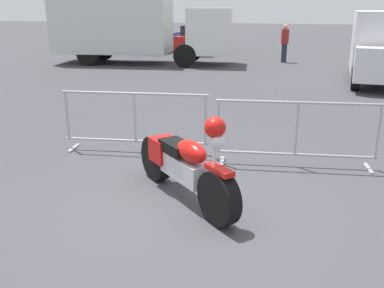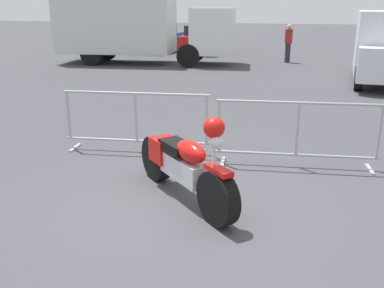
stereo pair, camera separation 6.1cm
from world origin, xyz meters
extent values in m
plane|color=#424247|center=(0.00, 0.00, 0.00)|extent=(120.00, 120.00, 0.00)
cylinder|color=black|center=(0.56, -0.31, 0.33)|extent=(0.61, 0.60, 0.67)
cylinder|color=black|center=(-0.62, 0.80, 0.33)|extent=(0.61, 0.60, 0.67)
cube|color=silver|center=(-0.03, 0.24, 0.44)|extent=(0.81, 0.78, 0.29)
ellipsoid|color=red|center=(0.11, 0.11, 0.73)|extent=(0.61, 0.60, 0.27)
cube|color=black|center=(-0.17, 0.37, 0.69)|extent=(0.59, 0.59, 0.13)
cube|color=red|center=(-0.42, 0.62, 0.54)|extent=(0.50, 0.50, 0.33)
cube|color=red|center=(0.56, -0.31, 0.69)|extent=(0.40, 0.39, 0.06)
cylinder|color=silver|center=(0.48, -0.24, 0.83)|extent=(0.06, 0.06, 0.47)
sphere|color=silver|center=(0.52, -0.28, 1.01)|extent=(0.17, 0.17, 0.17)
sphere|color=red|center=(0.48, -0.24, 1.17)|extent=(0.25, 0.25, 0.25)
cylinder|color=#9EA0A5|center=(-1.40, 1.90, 1.05)|extent=(2.55, 0.38, 0.04)
cylinder|color=#9EA0A5|center=(-1.40, 1.90, 0.20)|extent=(2.55, 0.38, 0.04)
cylinder|color=#9EA0A5|center=(-2.62, 1.73, 0.62)|extent=(0.05, 0.05, 0.85)
cylinder|color=#9EA0A5|center=(-1.40, 1.90, 0.62)|extent=(0.05, 0.05, 0.85)
cylinder|color=#9EA0A5|center=(-0.18, 2.06, 0.62)|extent=(0.05, 0.05, 0.85)
cube|color=#9EA0A5|center=(-2.56, 1.74, 0.01)|extent=(0.12, 0.44, 0.03)
cube|color=#9EA0A5|center=(-0.25, 2.05, 0.01)|extent=(0.12, 0.44, 0.03)
cylinder|color=#9EA0A5|center=(1.34, 1.90, 1.05)|extent=(2.55, 0.38, 0.04)
cylinder|color=#9EA0A5|center=(1.34, 1.90, 0.20)|extent=(2.55, 0.38, 0.04)
cylinder|color=#9EA0A5|center=(0.12, 1.73, 0.62)|extent=(0.05, 0.05, 0.85)
cylinder|color=#9EA0A5|center=(1.34, 1.90, 0.62)|extent=(0.05, 0.05, 0.85)
cylinder|color=#9EA0A5|center=(2.56, 2.06, 0.62)|extent=(0.05, 0.05, 0.85)
cube|color=#9EA0A5|center=(0.19, 1.74, 0.01)|extent=(0.12, 0.44, 0.03)
cube|color=#9EA0A5|center=(2.49, 2.05, 0.01)|extent=(0.12, 0.44, 0.03)
cube|color=silver|center=(-7.05, 13.12, 1.73)|extent=(5.25, 2.92, 2.50)
cube|color=silver|center=(-2.78, 13.67, 1.43)|extent=(2.06, 2.40, 1.90)
cylinder|color=black|center=(-3.83, 14.51, 0.48)|extent=(0.99, 0.40, 0.96)
cylinder|color=black|center=(-3.58, 12.59, 0.48)|extent=(0.99, 0.40, 0.96)
cylinder|color=black|center=(-8.01, 13.97, 0.48)|extent=(0.99, 0.40, 0.96)
cylinder|color=black|center=(-7.77, 12.05, 0.48)|extent=(0.99, 0.40, 0.96)
cylinder|color=black|center=(2.86, 9.09, 0.36)|extent=(0.28, 0.73, 0.72)
cylinder|color=black|center=(3.07, 12.38, 0.36)|extent=(0.28, 0.73, 0.72)
cube|color=maroon|center=(-9.84, 18.49, 0.59)|extent=(1.75, 4.17, 0.67)
cube|color=#1E232B|center=(-9.84, 18.35, 1.17)|extent=(1.58, 2.14, 0.48)
cylinder|color=black|center=(-10.52, 19.83, 0.31)|extent=(0.22, 0.62, 0.62)
cylinder|color=black|center=(-9.11, 19.81, 0.31)|extent=(0.22, 0.62, 0.62)
cylinder|color=black|center=(-10.56, 17.18, 0.31)|extent=(0.22, 0.62, 0.62)
cylinder|color=black|center=(-9.15, 17.16, 0.31)|extent=(0.22, 0.62, 0.62)
cube|color=#284799|center=(-7.11, 18.57, 0.62)|extent=(1.84, 4.38, 0.71)
cube|color=#1E232B|center=(-7.11, 18.42, 1.23)|extent=(1.67, 2.25, 0.51)
cylinder|color=black|center=(-7.83, 19.98, 0.32)|extent=(0.23, 0.65, 0.65)
cylinder|color=black|center=(-6.34, 19.95, 0.32)|extent=(0.23, 0.65, 0.65)
cylinder|color=black|center=(-7.88, 17.19, 0.32)|extent=(0.23, 0.65, 0.65)
cylinder|color=black|center=(-6.39, 17.17, 0.32)|extent=(0.23, 0.65, 0.65)
cube|color=#B21E19|center=(-4.38, 18.63, 0.62)|extent=(1.84, 4.37, 0.71)
cube|color=#1E232B|center=(-4.39, 18.48, 1.22)|extent=(1.66, 2.25, 0.51)
cylinder|color=black|center=(-5.10, 20.03, 0.32)|extent=(0.23, 0.65, 0.65)
cylinder|color=black|center=(-3.62, 20.01, 0.32)|extent=(0.23, 0.65, 0.65)
cylinder|color=black|center=(-5.15, 17.25, 0.32)|extent=(0.23, 0.65, 0.65)
cylinder|color=black|center=(-3.66, 17.23, 0.32)|extent=(0.23, 0.65, 0.65)
cylinder|color=#262838|center=(0.31, 15.38, 0.42)|extent=(0.29, 0.29, 0.85)
cylinder|color=maroon|center=(0.31, 15.38, 1.16)|extent=(0.41, 0.41, 0.62)
sphere|color=tan|center=(0.31, 15.38, 1.58)|extent=(0.22, 0.22, 0.22)
camera|label=1|loc=(1.45, -4.79, 2.48)|focal=40.00mm
camera|label=2|loc=(1.51, -4.78, 2.48)|focal=40.00mm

